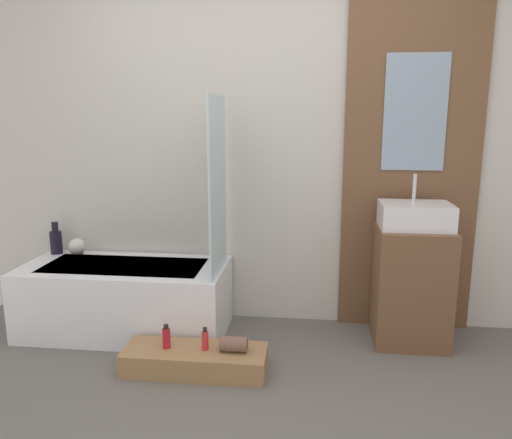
{
  "coord_description": "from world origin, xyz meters",
  "views": [
    {
      "loc": [
        0.37,
        -1.97,
        1.51
      ],
      "look_at": [
        0.06,
        0.72,
        0.93
      ],
      "focal_mm": 35.0,
      "sensor_mm": 36.0,
      "label": 1
    }
  ],
  "objects_px": {
    "bottle_soap_secondary": "(205,340)",
    "bathtub": "(126,298)",
    "sink": "(415,215)",
    "bottle_soap_primary": "(166,337)",
    "vase_tall_dark": "(56,241)",
    "wooden_step_bench": "(195,360)",
    "vase_round_light": "(77,247)"
  },
  "relations": [
    {
      "from": "bottle_soap_secondary",
      "to": "bathtub",
      "type": "bearing_deg",
      "value": 143.23
    },
    {
      "from": "bathtub",
      "to": "bottle_soap_secondary",
      "type": "height_order",
      "value": "bathtub"
    },
    {
      "from": "sink",
      "to": "bottle_soap_secondary",
      "type": "distance_m",
      "value": 1.55
    },
    {
      "from": "bathtub",
      "to": "bottle_soap_primary",
      "type": "xyz_separation_m",
      "value": [
        0.44,
        -0.5,
        -0.04
      ]
    },
    {
      "from": "vase_tall_dark",
      "to": "bottle_soap_primary",
      "type": "relative_size",
      "value": 1.63
    },
    {
      "from": "bottle_soap_secondary",
      "to": "wooden_step_bench",
      "type": "bearing_deg",
      "value": 180.0
    },
    {
      "from": "wooden_step_bench",
      "to": "vase_tall_dark",
      "type": "distance_m",
      "value": 1.51
    },
    {
      "from": "bottle_soap_primary",
      "to": "wooden_step_bench",
      "type": "bearing_deg",
      "value": 0.0
    },
    {
      "from": "wooden_step_bench",
      "to": "vase_round_light",
      "type": "xyz_separation_m",
      "value": [
        -1.05,
        0.72,
        0.47
      ]
    },
    {
      "from": "vase_round_light",
      "to": "sink",
      "type": "bearing_deg",
      "value": -3.27
    },
    {
      "from": "vase_tall_dark",
      "to": "sink",
      "type": "bearing_deg",
      "value": -3.47
    },
    {
      "from": "wooden_step_bench",
      "to": "sink",
      "type": "relative_size",
      "value": 1.9
    },
    {
      "from": "bottle_soap_primary",
      "to": "bottle_soap_secondary",
      "type": "distance_m",
      "value": 0.23
    },
    {
      "from": "vase_round_light",
      "to": "bottle_soap_secondary",
      "type": "relative_size",
      "value": 0.89
    },
    {
      "from": "wooden_step_bench",
      "to": "sink",
      "type": "xyz_separation_m",
      "value": [
        1.34,
        0.58,
        0.79
      ]
    },
    {
      "from": "bottle_soap_secondary",
      "to": "sink",
      "type": "bearing_deg",
      "value": 24.47
    },
    {
      "from": "bathtub",
      "to": "vase_round_light",
      "type": "bearing_deg",
      "value": 154.15
    },
    {
      "from": "bathtub",
      "to": "sink",
      "type": "xyz_separation_m",
      "value": [
        1.95,
        0.08,
        0.62
      ]
    },
    {
      "from": "sink",
      "to": "vase_round_light",
      "type": "xyz_separation_m",
      "value": [
        -2.39,
        0.14,
        -0.32
      ]
    },
    {
      "from": "bathtub",
      "to": "wooden_step_bench",
      "type": "distance_m",
      "value": 0.81
    },
    {
      "from": "sink",
      "to": "wooden_step_bench",
      "type": "bearing_deg",
      "value": -156.57
    },
    {
      "from": "vase_round_light",
      "to": "vase_tall_dark",
      "type": "bearing_deg",
      "value": 173.76
    },
    {
      "from": "vase_tall_dark",
      "to": "vase_round_light",
      "type": "bearing_deg",
      "value": -6.24
    },
    {
      "from": "bathtub",
      "to": "vase_round_light",
      "type": "height_order",
      "value": "vase_round_light"
    },
    {
      "from": "vase_round_light",
      "to": "wooden_step_bench",
      "type": "bearing_deg",
      "value": -34.33
    },
    {
      "from": "wooden_step_bench",
      "to": "sink",
      "type": "distance_m",
      "value": 1.66
    },
    {
      "from": "sink",
      "to": "vase_tall_dark",
      "type": "xyz_separation_m",
      "value": [
        -2.56,
        0.16,
        -0.28
      ]
    },
    {
      "from": "bathtub",
      "to": "wooden_step_bench",
      "type": "xyz_separation_m",
      "value": [
        0.61,
        -0.5,
        -0.17
      ]
    },
    {
      "from": "bathtub",
      "to": "vase_tall_dark",
      "type": "distance_m",
      "value": 0.73
    },
    {
      "from": "bathtub",
      "to": "wooden_step_bench",
      "type": "height_order",
      "value": "bathtub"
    },
    {
      "from": "vase_round_light",
      "to": "bottle_soap_secondary",
      "type": "bearing_deg",
      "value": -32.77
    },
    {
      "from": "bottle_soap_primary",
      "to": "sink",
      "type": "bearing_deg",
      "value": 21.03
    }
  ]
}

